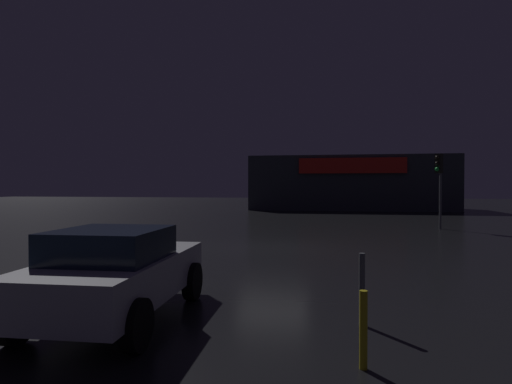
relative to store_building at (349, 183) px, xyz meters
The scene contains 6 objects.
ground_plane 26.32m from the store_building, 98.73° to the right, with size 120.00×120.00×0.00m, color black.
store_building is the anchor object (origin of this frame).
traffic_signal_main 18.53m from the store_building, 78.97° to the right, with size 0.42×0.42×3.84m.
car_near 34.82m from the store_building, 99.05° to the right, with size 2.10×4.00×1.52m.
bollard_kerb_a 35.70m from the store_building, 92.57° to the right, with size 0.10×0.10×0.95m, color gold.
bollard_kerb_b 34.06m from the store_building, 92.51° to the right, with size 0.09×0.09×1.15m, color #595B60.
Camera 1 is at (1.95, -14.92, 2.22)m, focal length 29.61 mm.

